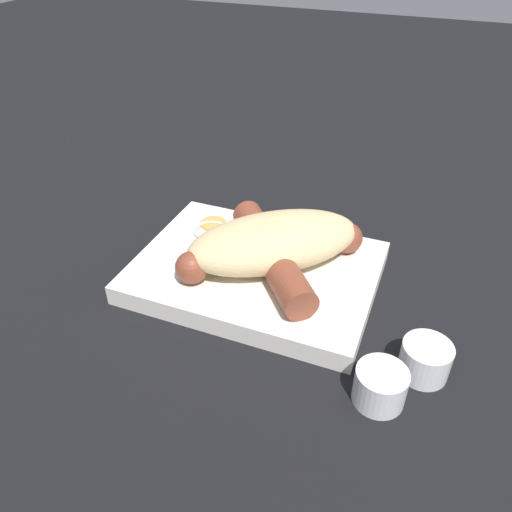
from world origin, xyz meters
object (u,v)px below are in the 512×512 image
Objects in this scene: bread_roll at (274,242)px; condiment_cup_near at (380,388)px; condiment_cup_far at (425,361)px; sausage at (273,252)px; food_tray at (256,272)px.

condiment_cup_near is at bearing 138.55° from bread_roll.
bread_roll is 0.18m from condiment_cup_far.
sausage is 3.83× the size of condiment_cup_near.
condiment_cup_near is (-0.13, 0.12, -0.03)m from bread_roll.
sausage is 0.18m from condiment_cup_far.
condiment_cup_near is 1.00× the size of condiment_cup_far.
food_tray is at bearing -20.00° from condiment_cup_far.
bread_roll is 0.18m from condiment_cup_near.
condiment_cup_near is at bearing 144.32° from food_tray.
condiment_cup_far is (-0.18, 0.07, 0.00)m from food_tray.
bread_roll is at bearing -24.97° from condiment_cup_far.
food_tray is at bearing 14.15° from sausage.
condiment_cup_far is (-0.03, -0.04, 0.00)m from condiment_cup_near.
condiment_cup_far is (-0.16, 0.08, -0.03)m from bread_roll.
condiment_cup_near and condiment_cup_far have the same top height.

